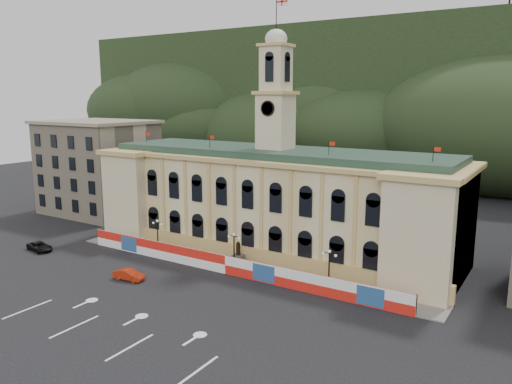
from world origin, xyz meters
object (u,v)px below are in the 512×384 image
Objects in this scene: statue at (238,259)px; red_sedan at (129,275)px; black_suv at (40,246)px; lamp_center at (234,248)px.

statue is 14.76m from red_sedan.
lamp_center is at bearing -64.55° from black_suv.
statue is 31.64m from black_suv.
statue reaches higher than black_suv.
lamp_center reaches higher than red_sedan.
black_suv is at bearing -163.24° from lamp_center.
lamp_center is 1.17× the size of red_sedan.
statue is 0.85× the size of red_sedan.
red_sedan is (-9.22, -10.52, -2.37)m from lamp_center.
lamp_center is 14.19m from red_sedan.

